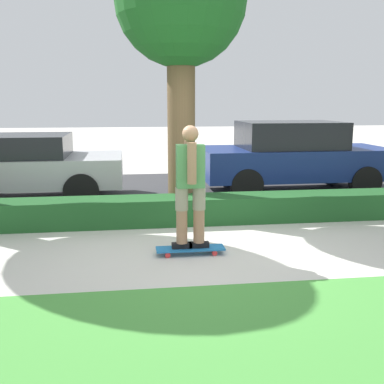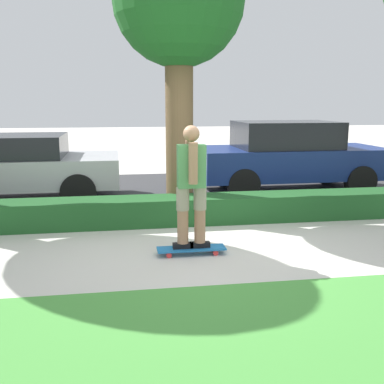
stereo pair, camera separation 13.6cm
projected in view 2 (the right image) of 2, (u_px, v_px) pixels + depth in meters
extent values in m
plane|color=beige|center=(204.00, 255.00, 5.77)|extent=(60.00, 60.00, 0.00)
cube|color=#38383A|center=(170.00, 191.00, 9.83)|extent=(15.99, 5.00, 0.01)
cube|color=#1E5123|center=(186.00, 210.00, 7.27)|extent=(15.99, 0.60, 0.43)
cube|color=#1E6BAD|center=(191.00, 248.00, 5.77)|extent=(0.88, 0.24, 0.02)
cylinder|color=red|center=(216.00, 253.00, 5.74)|extent=(0.07, 0.04, 0.07)
cylinder|color=red|center=(213.00, 248.00, 5.92)|extent=(0.07, 0.04, 0.07)
cylinder|color=red|center=(169.00, 255.00, 5.65)|extent=(0.07, 0.04, 0.07)
cylinder|color=red|center=(168.00, 251.00, 5.83)|extent=(0.07, 0.04, 0.07)
cube|color=black|center=(183.00, 246.00, 5.75)|extent=(0.26, 0.09, 0.07)
cylinder|color=#A37556|center=(183.00, 216.00, 5.67)|extent=(0.14, 0.14, 0.72)
cylinder|color=gray|center=(183.00, 199.00, 5.63)|extent=(0.16, 0.16, 0.29)
cube|color=black|center=(200.00, 245.00, 5.78)|extent=(0.26, 0.09, 0.07)
cylinder|color=#A37556|center=(200.00, 215.00, 5.70)|extent=(0.14, 0.14, 0.72)
cylinder|color=gray|center=(200.00, 198.00, 5.66)|extent=(0.16, 0.16, 0.29)
cube|color=#519356|center=(191.00, 166.00, 5.56)|extent=(0.35, 0.19, 0.53)
cylinder|color=#A37556|center=(193.00, 163.00, 5.41)|extent=(0.11, 0.11, 0.50)
cylinder|color=#A37556|center=(190.00, 160.00, 5.69)|extent=(0.11, 0.11, 0.50)
sphere|color=#A37556|center=(191.00, 134.00, 5.48)|extent=(0.20, 0.20, 0.20)
cylinder|color=brown|center=(179.00, 130.00, 7.46)|extent=(0.46, 0.46, 2.94)
cube|color=#B7B7BC|center=(19.00, 171.00, 8.79)|extent=(3.89, 1.86, 0.56)
cube|color=black|center=(11.00, 146.00, 8.68)|extent=(2.03, 1.62, 0.42)
cylinder|color=black|center=(79.00, 191.00, 8.22)|extent=(0.65, 0.22, 0.65)
cylinder|color=black|center=(85.00, 176.00, 9.84)|extent=(0.65, 0.22, 0.65)
cube|color=navy|center=(290.00, 162.00, 9.78)|extent=(4.04, 1.75, 0.64)
cube|color=black|center=(286.00, 135.00, 9.64)|extent=(2.10, 1.53, 0.56)
cylinder|color=black|center=(360.00, 181.00, 9.27)|extent=(0.65, 0.21, 0.65)
cylinder|color=black|center=(327.00, 170.00, 10.79)|extent=(0.65, 0.21, 0.65)
cylinder|color=black|center=(244.00, 184.00, 8.89)|extent=(0.65, 0.21, 0.65)
cylinder|color=black|center=(226.00, 172.00, 10.41)|extent=(0.65, 0.21, 0.65)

